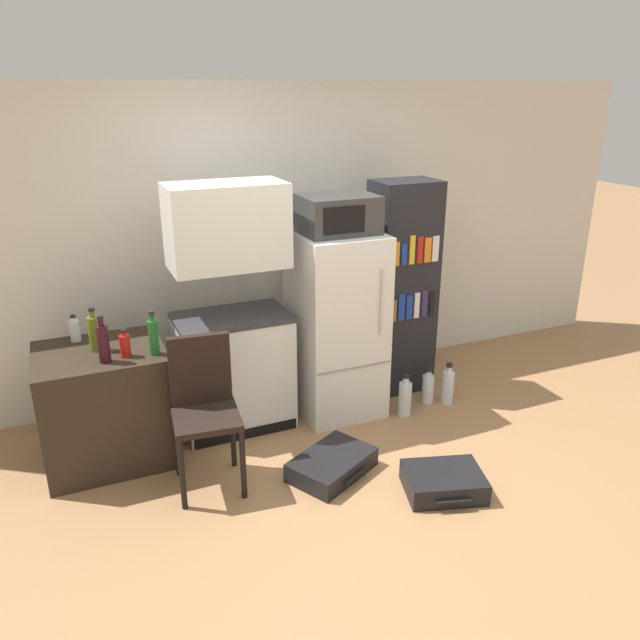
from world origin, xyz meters
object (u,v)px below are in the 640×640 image
Objects in this scene: refrigerator at (336,324)px; water_bottle_back at (428,388)px; bottle_wine_dark at (103,343)px; water_bottle_front at (448,386)px; side_table at (106,405)px; suitcase_small_flat at (444,482)px; bottle_green_tall at (154,336)px; bottle_clear_short at (75,330)px; kitchen_hutch at (232,321)px; water_bottle_middle at (405,398)px; suitcase_large_flat at (332,465)px; bottle_ketchup_red at (125,345)px; bookshelf at (402,289)px; chair at (203,399)px; bottle_olive_oil at (94,333)px; microwave at (338,214)px.

water_bottle_back is at bearing -17.64° from refrigerator.
water_bottle_front is (2.53, -0.07, -0.77)m from bottle_wine_dark.
suitcase_small_flat is at bearing -33.75° from side_table.
side_table is 2.80× the size of bottle_green_tall.
water_bottle_back is at bearing -9.77° from bottle_clear_short.
water_bottle_middle is at bearing -18.08° from kitchen_hutch.
bottle_ketchup_red is at bearing 123.72° from suitcase_large_flat.
refrigerator is at bearing -167.81° from bookshelf.
bottle_ketchup_red is (-1.55, -0.19, 0.16)m from refrigerator.
bottle_green_tall is (0.33, -0.20, 0.52)m from side_table.
bottle_clear_short is at bearing 137.92° from chair.
water_bottle_front reaches higher than suitcase_small_flat.
bottle_wine_dark is at bearing 177.18° from water_bottle_middle.
bottle_wine_dark reaches higher than suitcase_small_flat.
bookshelf is 5.91× the size of bottle_olive_oil.
refrigerator is 0.78m from water_bottle_middle.
bottle_green_tall is (0.17, -0.03, 0.05)m from bottle_ketchup_red.
bottle_green_tall reaches higher than bottle_ketchup_red.
bookshelf is 2.63× the size of suitcase_large_flat.
chair is at bearing -172.94° from water_bottle_front.
bottle_clear_short is 2.67m from water_bottle_back.
refrigerator is 1.46× the size of chair.
bottle_ketchup_red is at bearing -47.72° from bottle_olive_oil.
water_bottle_middle is at bearing -4.00° from bottle_ketchup_red.
water_bottle_back is (0.07, -0.36, -0.74)m from bookshelf.
bookshelf is at bearing -1.69° from bottle_clear_short.
kitchen_hutch is at bearing 168.88° from water_bottle_back.
suitcase_large_flat is at bearing -157.41° from water_bottle_front.
bookshelf is 4.99× the size of water_bottle_front.
microwave is 1.70m from bottle_ketchup_red.
water_bottle_middle is at bearing -37.15° from microwave.
kitchen_hutch is 0.94m from bottle_wine_dark.
water_bottle_front is (0.69, 0.98, 0.08)m from suitcase_small_flat.
bookshelf is at bearing 10.23° from bottle_green_tall.
bottle_olive_oil reaches higher than chair.
bottle_wine_dark is 0.47× the size of suitcase_large_flat.
kitchen_hutch is at bearing 5.96° from side_table.
water_bottle_middle is (0.83, 0.48, 0.08)m from suitcase_large_flat.
bottle_green_tall is at bearing 178.24° from water_bottle_front.
bottle_clear_short is (-0.28, 0.40, -0.00)m from bottle_ketchup_red.
bottle_ketchup_red is 2.17m from suitcase_small_flat.
bottle_olive_oil reaches higher than suitcase_small_flat.
bottle_ketchup_red is (-2.19, -0.33, 0.00)m from bookshelf.
microwave reaches higher than chair.
water_bottle_front is (2.22, -0.07, -0.77)m from bottle_green_tall.
bottle_wine_dark is 0.88× the size of water_bottle_middle.
bottle_clear_short is 1.05m from chair.
bottle_olive_oil is 2.30m from water_bottle_middle.
bottle_ketchup_red is (0.15, -0.16, 0.47)m from side_table.
kitchen_hutch is at bearing 85.87° from suitcase_large_flat.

